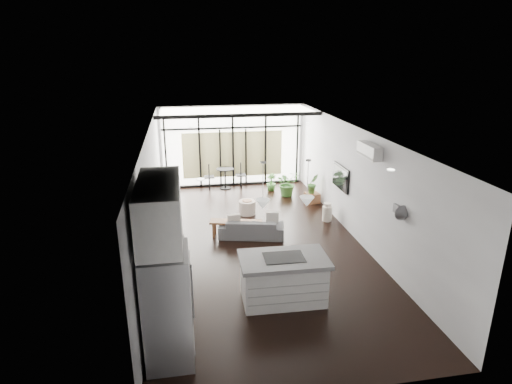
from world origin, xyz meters
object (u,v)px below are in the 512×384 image
object	(u,v)px
milk_can	(327,212)
island	(283,279)
pouf	(247,207)
tv	(341,177)
console_bench	(236,229)
fridge	(168,307)
sofa	(252,225)

from	to	relation	value
milk_can	island	bearing A→B (deg)	-120.29
pouf	tv	size ratio (longest dim) A/B	0.45
console_bench	tv	world-z (taller)	tv
milk_can	tv	size ratio (longest dim) A/B	0.48
fridge	pouf	distance (m)	6.30
console_bench	milk_can	bearing A→B (deg)	27.21
console_bench	milk_can	distance (m)	2.74
fridge	tv	size ratio (longest dim) A/B	1.67
island	pouf	bearing A→B (deg)	91.32
island	console_bench	xyz separation A→B (m)	(-0.51, 3.07, -0.24)
island	pouf	world-z (taller)	island
fridge	island	bearing A→B (deg)	31.16
console_bench	pouf	bearing A→B (deg)	85.06
tv	island	bearing A→B (deg)	-124.31
sofa	milk_can	world-z (taller)	sofa
fridge	tv	world-z (taller)	fridge
milk_can	sofa	bearing A→B (deg)	-163.08
console_bench	pouf	world-z (taller)	console_bench
console_bench	pouf	distance (m)	1.62
sofa	tv	distance (m)	2.79
island	milk_can	distance (m)	4.28
island	pouf	size ratio (longest dim) A/B	3.32
island	tv	xyz separation A→B (m)	(2.44, 3.58, 0.85)
tv	sofa	bearing A→B (deg)	-167.32
island	tv	size ratio (longest dim) A/B	1.51
fridge	tv	bearing A→B (deg)	46.84
fridge	tv	xyz separation A→B (m)	(4.55, 4.85, 0.38)
fridge	console_bench	world-z (taller)	fridge
pouf	milk_can	bearing A→B (deg)	-23.23
pouf	tv	xyz separation A→B (m)	(2.42, -1.03, 1.10)
console_bench	tv	xyz separation A→B (m)	(2.95, 0.50, 1.09)
island	tv	world-z (taller)	tv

